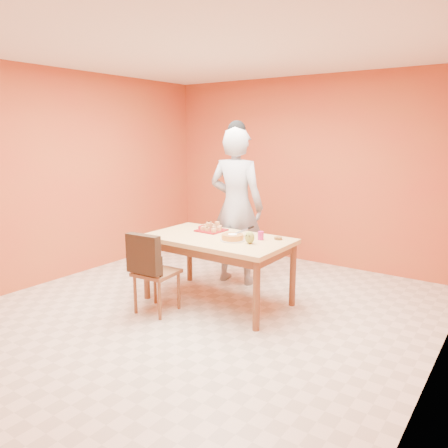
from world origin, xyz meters
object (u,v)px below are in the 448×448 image
Objects in this scene: magenta_glass at (261,236)px; egg_ornament at (250,237)px; sponge_cake at (233,237)px; dining_chair at (155,271)px; checker_tin at (278,238)px; person at (236,207)px; dining_table at (218,245)px; red_dinner_plate at (209,227)px; pastry_platter at (211,230)px.

egg_ornament is at bearing -92.16° from magenta_glass.
magenta_glass is (0.23, 0.21, 0.01)m from sponge_cake.
checker_tin is at bearing 38.14° from dining_chair.
dining_chair is at bearing 75.95° from person.
sponge_cake is at bearing -9.62° from dining_table.
dining_table is 0.47m from egg_ornament.
sponge_cake is at bearing -139.48° from checker_tin.
magenta_glass reaches higher than checker_tin.
dining_chair reaches higher than dining_table.
dining_table is at bearing -41.10° from red_dinner_plate.
dining_table is at bearing -154.52° from checker_tin.
dining_chair is at bearing -136.56° from magenta_glass.
egg_ornament is 1.49× the size of checker_tin.
pastry_platter is at bearing 176.96° from magenta_glass.
checker_tin is (0.38, 0.32, -0.03)m from sponge_cake.
red_dinner_plate is (-0.14, -0.39, -0.22)m from person.
sponge_cake is at bearing 154.48° from egg_ornament.
egg_ornament reaches higher than magenta_glass.
dining_table is at bearing 100.06° from person.
dining_table is 0.81m from person.
dining_chair is 3.76× the size of sponge_cake.
checker_tin reaches higher than red_dinner_plate.
magenta_glass reaches higher than sponge_cake.
egg_ornament is at bearing -115.47° from checker_tin.
person is 0.47m from red_dinner_plate.
person is 1.03m from egg_ornament.
pastry_platter reaches higher than dining_table.
egg_ornament reaches higher than dining_chair.
red_dinner_plate is at bearing 61.84° from person.
dining_table is at bearing -159.62° from magenta_glass.
egg_ornament is at bearing -24.38° from red_dinner_plate.
egg_ornament is 1.42× the size of magenta_glass.
magenta_glass is (0.45, 0.17, 0.14)m from dining_table.
red_dinner_plate is at bearing 85.21° from dining_chair.
red_dinner_plate is (-0.13, 0.12, -0.00)m from pastry_platter.
sponge_cake reaches higher than red_dinner_plate.
red_dinner_plate is (-0.37, 0.33, 0.10)m from dining_table.
person is (-0.23, 0.71, 0.32)m from dining_table.
pastry_platter is (-0.24, 0.20, 0.10)m from dining_table.
person reaches higher than red_dinner_plate.
egg_ornament is at bearing -5.73° from dining_table.
red_dinner_plate is at bearing 131.89° from egg_ornament.
person reaches higher than egg_ornament.
dining_chair reaches higher than checker_tin.
dining_chair is 0.89m from pastry_platter.
red_dinner_plate is 0.70m from sponge_cake.
red_dinner_plate is 1.10× the size of sponge_cake.
person reaches higher than pastry_platter.
checker_tin reaches higher than dining_table.
person is 14.97× the size of egg_ornament.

